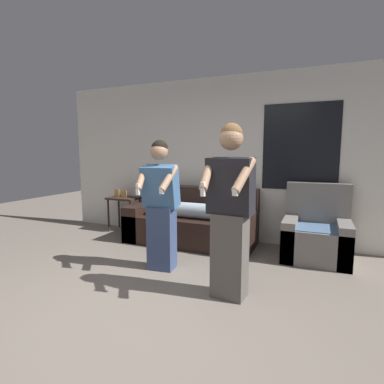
{
  "coord_description": "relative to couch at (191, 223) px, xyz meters",
  "views": [
    {
      "loc": [
        1.46,
        -2.1,
        1.47
      ],
      "look_at": [
        0.18,
        0.92,
        1.03
      ],
      "focal_mm": 28.0,
      "sensor_mm": 36.0,
      "label": 1
    }
  ],
  "objects": [
    {
      "name": "ground_plane",
      "position": [
        0.42,
        -2.29,
        -0.32
      ],
      "size": [
        14.0,
        14.0,
        0.0
      ],
      "primitive_type": "plane",
      "color": "slate"
    },
    {
      "name": "wall_back",
      "position": [
        0.44,
        0.47,
        1.03
      ],
      "size": [
        6.26,
        0.07,
        2.7
      ],
      "color": "silver",
      "rests_on": "ground_plane"
    },
    {
      "name": "couch",
      "position": [
        0.0,
        0.0,
        0.0
      ],
      "size": [
        2.07,
        0.87,
        0.89
      ],
      "color": "black",
      "rests_on": "ground_plane"
    },
    {
      "name": "armchair",
      "position": [
        1.89,
        0.01,
        0.01
      ],
      "size": [
        0.86,
        0.82,
        1.03
      ],
      "color": "slate",
      "rests_on": "ground_plane"
    },
    {
      "name": "side_table",
      "position": [
        -1.47,
        0.21,
        0.22
      ],
      "size": [
        0.57,
        0.4,
        0.79
      ],
      "color": "#332319",
      "rests_on": "ground_plane"
    },
    {
      "name": "person_left",
      "position": [
        0.1,
        -1.19,
        0.49
      ],
      "size": [
        0.49,
        0.52,
        1.62
      ],
      "color": "#384770",
      "rests_on": "ground_plane"
    },
    {
      "name": "person_right",
      "position": [
        1.09,
        -1.57,
        0.57
      ],
      "size": [
        0.51,
        0.49,
        1.75
      ],
      "color": "#56514C",
      "rests_on": "ground_plane"
    }
  ]
}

